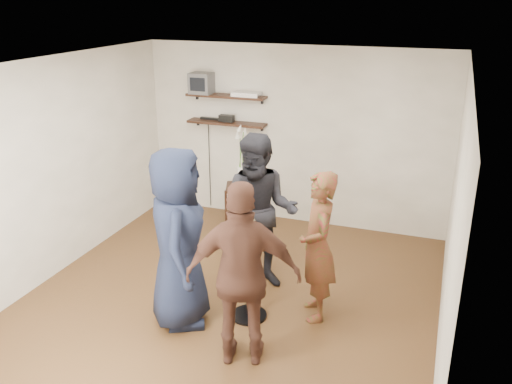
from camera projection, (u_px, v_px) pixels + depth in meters
The scene contains 18 objects.
room at pixel (226, 193), 5.66m from camera, with size 4.58×5.08×2.68m.
shelf_upper at pixel (226, 96), 7.88m from camera, with size 1.20×0.25×0.04m, color black.
shelf_lower at pixel (227, 123), 8.02m from camera, with size 1.20×0.25×0.04m, color black.
crt_monitor at pixel (202, 83), 7.94m from camera, with size 0.32×0.30×0.30m, color #59595B.
dvd_deck at pixel (247, 94), 7.76m from camera, with size 0.40×0.24×0.06m, color silver.
radio at pixel (227, 118), 7.99m from camera, with size 0.22×0.10×0.10m, color black.
power_strip at pixel (210, 119), 8.15m from camera, with size 0.30×0.05×0.03m, color black.
side_table at pixel (242, 192), 8.11m from camera, with size 0.59×0.59×0.55m.
vase_lilies at pixel (241, 167), 7.97m from camera, with size 0.19×0.20×0.96m.
drinks_table at pixel (249, 268), 5.62m from camera, with size 0.50×0.50×0.91m.
wine_glass_fl at pixel (241, 226), 5.45m from camera, with size 0.07×0.07×0.22m.
wine_glass_fr at pixel (252, 229), 5.40m from camera, with size 0.07×0.07×0.21m.
wine_glass_bl at pixel (249, 225), 5.52m from camera, with size 0.06×0.06×0.19m.
wine_glass_br at pixel (252, 226), 5.46m from camera, with size 0.07×0.07×0.21m.
person_plaid at pixel (318, 247), 5.58m from camera, with size 0.59×0.39×1.62m, color maroon.
person_dark at pixel (260, 212), 6.16m from camera, with size 0.89×0.69×1.83m, color black.
person_navy at pixel (178, 238), 5.44m from camera, with size 0.93×0.60×1.89m, color black.
person_brown at pixel (243, 276), 4.84m from camera, with size 1.04×0.43×1.78m, color #4E2C21.
Camera 1 is at (2.11, -4.87, 3.28)m, focal length 38.00 mm.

